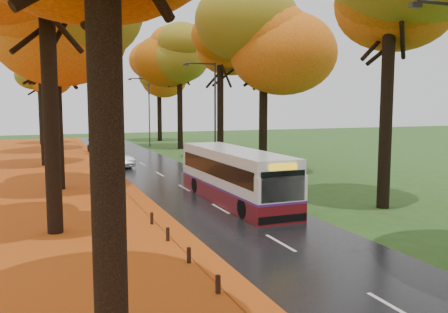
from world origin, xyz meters
TOP-DOWN VIEW (x-y plane):
  - road at (0.00, 25.00)m, footprint 6.50×90.00m
  - centre_line at (0.00, 25.00)m, footprint 0.12×90.00m
  - leaf_verge at (-9.00, 25.00)m, footprint 12.00×90.00m
  - leaf_drift at (-3.05, 25.00)m, footprint 0.90×90.00m
  - trees_left at (-7.18, 27.06)m, footprint 9.20×74.00m
  - trees_right at (7.19, 26.91)m, footprint 9.30×74.20m
  - streetlamp_mid at (3.95, 30.00)m, footprint 2.45×0.18m
  - streetlamp_far at (3.95, 52.00)m, footprint 2.45×0.18m
  - bus at (1.25, 19.24)m, footprint 2.42×10.19m
  - car_white at (-2.24, 36.09)m, footprint 2.03×4.50m
  - car_silver at (-2.27, 35.10)m, footprint 2.49×4.12m
  - car_dark at (-2.35, 47.05)m, footprint 1.85×4.45m

SIDE VIEW (x-z plane):
  - leaf_verge at x=-9.00m, z-range 0.00..0.02m
  - road at x=0.00m, z-range 0.00..0.04m
  - leaf_drift at x=-3.05m, z-range 0.04..0.05m
  - centre_line at x=0.00m, z-range 0.04..0.05m
  - car_silver at x=-2.27m, z-range 0.04..1.32m
  - car_dark at x=-2.35m, z-range 0.04..1.32m
  - car_white at x=-2.24m, z-range 0.04..1.54m
  - bus at x=1.25m, z-range 0.10..2.78m
  - streetlamp_mid at x=3.95m, z-range 0.71..8.71m
  - streetlamp_far at x=3.95m, z-range 0.71..8.71m
  - trees_left at x=-7.18m, z-range 2.59..16.48m
  - trees_right at x=7.19m, z-range 2.71..16.67m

